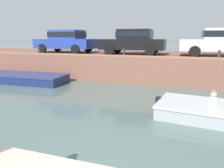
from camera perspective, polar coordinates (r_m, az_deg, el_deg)
The scene contains 10 objects.
ground_plane at distance 7.53m, azimuth 7.00°, elevation -7.81°, with size 400.00×400.00×0.00m, color #4C605B.
far_quay_wall at distance 14.81m, azimuth 13.26°, elevation 4.77°, with size 60.00×6.00×1.51m, color brown.
far_wall_coping at distance 11.88m, azimuth 12.03°, elevation 6.96°, with size 60.00×0.24×0.08m, color #925F4C.
boat_moored_west_navy at distance 13.87m, azimuth -23.39°, elevation 1.50°, with size 6.40×2.10×0.50m.
car_leftmost_blue at distance 15.82m, azimuth -11.90°, elevation 11.09°, with size 4.28×2.10×1.54m.
car_left_inner_black at distance 14.01m, azimuth 5.61°, elevation 11.20°, with size 4.06×1.98×1.54m.
car_centre_silver at distance 13.76m, azimuth 26.65°, elevation 9.99°, with size 4.37×2.01×1.54m.
mooring_bollard_west at distance 14.92m, azimuth -18.51°, elevation 8.36°, with size 0.15×0.15×0.44m.
mooring_bollard_mid at distance 12.36m, azimuth 3.17°, elevation 8.32°, with size 0.15×0.15×0.44m.
mooring_bollard_east at distance 12.00m, azimuth 26.19°, elevation 7.00°, with size 0.15×0.15×0.44m.
Camera 1 is at (1.40, -2.27, 2.55)m, focal length 35.00 mm.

